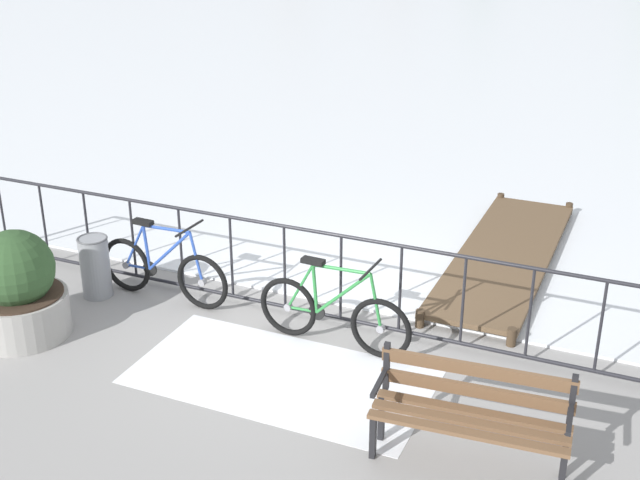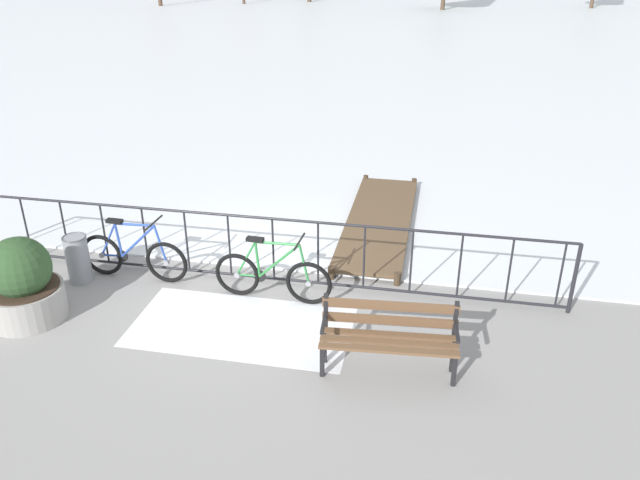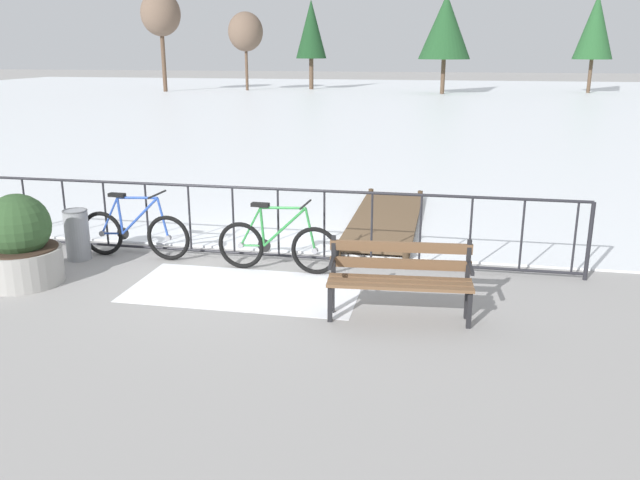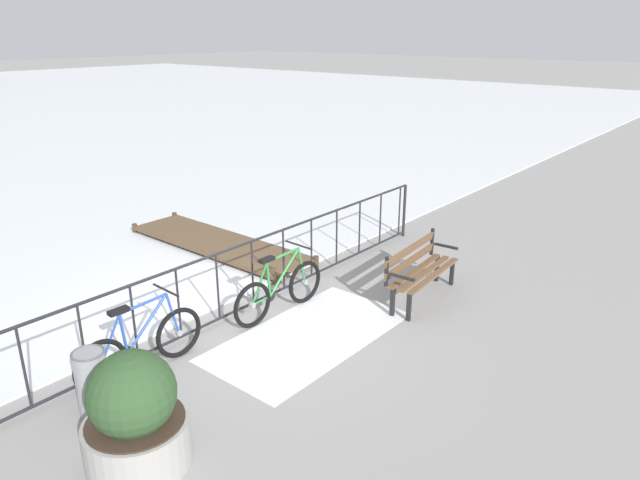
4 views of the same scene
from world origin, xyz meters
name	(u,v)px [view 1 (image 1 of 4)]	position (x,y,z in m)	size (l,w,h in m)	color
ground_plane	(313,319)	(0.00, 0.00, 0.00)	(160.00, 160.00, 0.00)	gray
frozen_pond	(604,4)	(0.00, 28.40, 0.01)	(80.00, 56.00, 0.03)	white
snow_patch	(281,376)	(0.20, -1.20, 0.00)	(2.90, 1.49, 0.01)	white
railing_fence	(312,273)	(0.00, 0.00, 0.56)	(9.06, 0.06, 1.07)	#232328
bicycle_near_railing	(333,314)	(0.43, -0.44, 0.37)	(1.71, 0.52, 0.97)	black
bicycle_second	(163,270)	(-1.75, -0.25, 0.37)	(1.71, 0.52, 0.97)	black
park_bench	(472,408)	(2.19, -1.71, 0.51)	(1.63, 0.61, 0.89)	brown
planter_with_shrub	(18,290)	(-2.68, -1.54, 0.52)	(1.00, 1.00, 1.18)	#9E9B96
trash_bin	(95,266)	(-2.52, -0.49, 0.37)	(0.35, 0.35, 0.73)	gray
wooden_dock	(505,255)	(1.63, 2.30, 0.12)	(1.10, 4.09, 0.20)	brown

